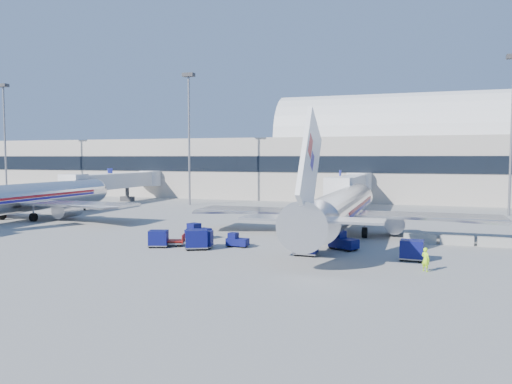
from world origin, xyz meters
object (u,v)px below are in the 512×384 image
(mast_far_west, at_px, (4,124))
(cart_train_c, at_px, (158,238))
(jetbridge_near, at_px, (351,185))
(cart_train_a, at_px, (203,239))
(airliner_mid, at_px, (23,198))
(jetbridge_mid, at_px, (120,181))
(barrier_mid, at_px, (457,240))
(tug_left, at_px, (197,232))
(airliner_main, at_px, (341,208))
(cart_open_red, at_px, (173,242))
(barrier_near, at_px, (420,238))
(barrier_far, at_px, (495,242))
(tug_right, at_px, (343,241))
(tug_lead, at_px, (237,240))
(ramp_worker, at_px, (425,259))
(cart_solo_far, at_px, (412,250))
(cart_solo_near, at_px, (306,245))
(cart_train_b, at_px, (197,239))
(mast_west, at_px, (189,119))
(mast_east, at_px, (512,111))

(mast_far_west, distance_m, cart_train_c, 68.35)
(mast_far_west, relative_size, cart_train_c, 10.77)
(jetbridge_near, relative_size, cart_train_a, 13.46)
(cart_train_a, bearing_deg, airliner_mid, 148.43)
(jetbridge_mid, bearing_deg, barrier_mid, -27.35)
(tug_left, xyz_separation_m, cart_train_a, (2.55, -4.31, 0.08))
(airliner_main, distance_m, cart_open_red, 18.13)
(mast_far_west, bearing_deg, barrier_near, -19.75)
(barrier_near, bearing_deg, cart_train_a, -154.35)
(airliner_mid, xyz_separation_m, barrier_near, (50.00, -2.51, -2.48))
(jetbridge_near, xyz_separation_m, barrier_mid, (13.70, -28.81, -3.48))
(barrier_far, bearing_deg, tug_right, -156.51)
(tug_lead, bearing_deg, ramp_worker, -13.71)
(barrier_far, xyz_separation_m, cart_solo_far, (-7.21, -8.85, 0.44))
(airliner_main, distance_m, cart_solo_near, 12.18)
(jetbridge_mid, distance_m, cart_solo_near, 57.86)
(cart_train_b, relative_size, ramp_worker, 1.43)
(mast_west, xyz_separation_m, cart_train_c, (15.15, -37.88, -13.96))
(tug_right, xyz_separation_m, tug_left, (-14.76, 1.02, 0.01))
(airliner_mid, distance_m, cart_train_a, 33.34)
(tug_left, relative_size, cart_solo_far, 1.46)
(airliner_main, distance_m, mast_far_west, 75.44)
(tug_lead, xyz_separation_m, cart_train_b, (-2.95, -2.39, 0.37))
(tug_right, distance_m, cart_solo_far, 6.74)
(jetbridge_mid, distance_m, ramp_worker, 67.07)
(cart_train_b, height_order, ramp_worker, cart_train_b)
(cart_solo_near, bearing_deg, jetbridge_mid, 139.54)
(airliner_main, height_order, tug_right, airliner_main)
(cart_train_a, height_order, cart_solo_far, cart_solo_far)
(cart_train_a, distance_m, ramp_worker, 19.48)
(jetbridge_mid, bearing_deg, mast_far_west, -178.19)
(airliner_main, relative_size, tug_lead, 18.11)
(barrier_mid, bearing_deg, mast_west, 145.86)
(mast_west, height_order, tug_left, mast_west)
(cart_open_red, bearing_deg, barrier_near, 5.35)
(airliner_main, relative_size, cart_open_red, 15.47)
(tug_lead, bearing_deg, cart_solo_far, -2.01)
(tug_right, bearing_deg, cart_solo_far, -0.42)
(airliner_mid, bearing_deg, jetbridge_near, 33.59)
(tug_right, xyz_separation_m, cart_train_b, (-12.45, -4.10, 0.20))
(cart_solo_near, bearing_deg, barrier_near, 47.09)
(mast_far_west, xyz_separation_m, tug_lead, (61.92, -35.43, -14.20))
(mast_west, bearing_deg, mast_far_west, 180.00)
(barrier_near, bearing_deg, mast_east, 66.80)
(cart_solo_near, xyz_separation_m, ramp_worker, (9.50, -2.99, -0.04))
(cart_train_a, distance_m, cart_open_red, 3.09)
(mast_east, distance_m, barrier_far, 31.92)
(cart_train_a, relative_size, cart_open_red, 0.85)
(cart_solo_near, bearing_deg, mast_far_west, 152.48)
(barrier_far, bearing_deg, cart_open_red, -162.56)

